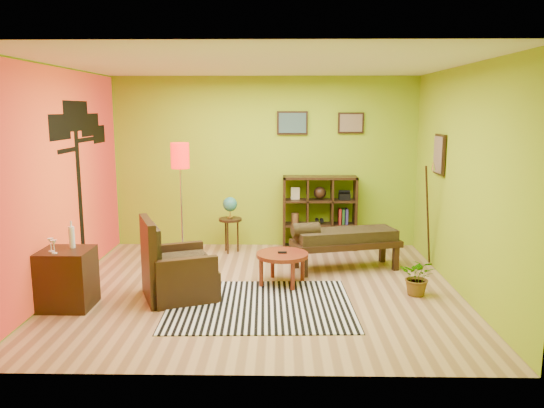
{
  "coord_description": "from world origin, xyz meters",
  "views": [
    {
      "loc": [
        0.27,
        -6.49,
        2.27
      ],
      "look_at": [
        0.15,
        0.31,
        1.05
      ],
      "focal_mm": 35.0,
      "sensor_mm": 36.0,
      "label": 1
    }
  ],
  "objects_px": {
    "floor_lamp": "(180,167)",
    "cube_shelf": "(320,213)",
    "coffee_table": "(282,257)",
    "globe_table": "(230,211)",
    "armchair": "(175,273)",
    "potted_plant": "(418,281)",
    "bench": "(343,238)",
    "side_cabinet": "(67,278)"
  },
  "relations": [
    {
      "from": "armchair",
      "to": "cube_shelf",
      "type": "xyz_separation_m",
      "value": [
        1.93,
        2.35,
        0.3
      ]
    },
    {
      "from": "side_cabinet",
      "to": "globe_table",
      "type": "height_order",
      "value": "side_cabinet"
    },
    {
      "from": "side_cabinet",
      "to": "globe_table",
      "type": "relative_size",
      "value": 1.11
    },
    {
      "from": "armchair",
      "to": "floor_lamp",
      "type": "height_order",
      "value": "floor_lamp"
    },
    {
      "from": "coffee_table",
      "to": "armchair",
      "type": "xyz_separation_m",
      "value": [
        -1.31,
        -0.52,
        -0.06
      ]
    },
    {
      "from": "cube_shelf",
      "to": "coffee_table",
      "type": "bearing_deg",
      "value": -108.87
    },
    {
      "from": "coffee_table",
      "to": "armchair",
      "type": "bearing_deg",
      "value": -158.29
    },
    {
      "from": "globe_table",
      "to": "bench",
      "type": "xyz_separation_m",
      "value": [
        1.7,
        -0.9,
        -0.23
      ]
    },
    {
      "from": "floor_lamp",
      "to": "bench",
      "type": "relative_size",
      "value": 1.11
    },
    {
      "from": "globe_table",
      "to": "cube_shelf",
      "type": "height_order",
      "value": "cube_shelf"
    },
    {
      "from": "armchair",
      "to": "floor_lamp",
      "type": "distance_m",
      "value": 1.81
    },
    {
      "from": "side_cabinet",
      "to": "potted_plant",
      "type": "bearing_deg",
      "value": 6.47
    },
    {
      "from": "coffee_table",
      "to": "globe_table",
      "type": "height_order",
      "value": "globe_table"
    },
    {
      "from": "coffee_table",
      "to": "cube_shelf",
      "type": "relative_size",
      "value": 0.57
    },
    {
      "from": "bench",
      "to": "cube_shelf",
      "type": "bearing_deg",
      "value": 101.67
    },
    {
      "from": "armchair",
      "to": "bench",
      "type": "bearing_deg",
      "value": 28.62
    },
    {
      "from": "coffee_table",
      "to": "cube_shelf",
      "type": "distance_m",
      "value": 1.95
    },
    {
      "from": "floor_lamp",
      "to": "bench",
      "type": "height_order",
      "value": "floor_lamp"
    },
    {
      "from": "side_cabinet",
      "to": "cube_shelf",
      "type": "relative_size",
      "value": 0.83
    },
    {
      "from": "cube_shelf",
      "to": "potted_plant",
      "type": "distance_m",
      "value": 2.5
    },
    {
      "from": "floor_lamp",
      "to": "globe_table",
      "type": "xyz_separation_m",
      "value": [
        0.64,
        0.71,
        -0.77
      ]
    },
    {
      "from": "coffee_table",
      "to": "globe_table",
      "type": "bearing_deg",
      "value": 117.88
    },
    {
      "from": "floor_lamp",
      "to": "potted_plant",
      "type": "height_order",
      "value": "floor_lamp"
    },
    {
      "from": "side_cabinet",
      "to": "bench",
      "type": "relative_size",
      "value": 0.62
    },
    {
      "from": "potted_plant",
      "to": "armchair",
      "type": "bearing_deg",
      "value": -177.77
    },
    {
      "from": "floor_lamp",
      "to": "cube_shelf",
      "type": "bearing_deg",
      "value": 24.75
    },
    {
      "from": "globe_table",
      "to": "cube_shelf",
      "type": "xyz_separation_m",
      "value": [
        1.46,
        0.26,
        -0.08
      ]
    },
    {
      "from": "floor_lamp",
      "to": "cube_shelf",
      "type": "distance_m",
      "value": 2.46
    },
    {
      "from": "armchair",
      "to": "side_cabinet",
      "type": "xyz_separation_m",
      "value": [
        -1.18,
        -0.36,
        0.05
      ]
    },
    {
      "from": "globe_table",
      "to": "bench",
      "type": "distance_m",
      "value": 1.94
    },
    {
      "from": "cube_shelf",
      "to": "potted_plant",
      "type": "height_order",
      "value": "cube_shelf"
    },
    {
      "from": "armchair",
      "to": "globe_table",
      "type": "relative_size",
      "value": 1.17
    },
    {
      "from": "floor_lamp",
      "to": "coffee_table",
      "type": "bearing_deg",
      "value": -30.45
    },
    {
      "from": "side_cabinet",
      "to": "floor_lamp",
      "type": "height_order",
      "value": "floor_lamp"
    },
    {
      "from": "cube_shelf",
      "to": "side_cabinet",
      "type": "bearing_deg",
      "value": -139.02
    },
    {
      "from": "floor_lamp",
      "to": "cube_shelf",
      "type": "xyz_separation_m",
      "value": [
        2.09,
        0.97,
        -0.85
      ]
    },
    {
      "from": "side_cabinet",
      "to": "floor_lamp",
      "type": "bearing_deg",
      "value": 59.59
    },
    {
      "from": "armchair",
      "to": "potted_plant",
      "type": "distance_m",
      "value": 2.99
    },
    {
      "from": "side_cabinet",
      "to": "globe_table",
      "type": "bearing_deg",
      "value": 55.86
    },
    {
      "from": "globe_table",
      "to": "coffee_table",
      "type": "bearing_deg",
      "value": -62.12
    },
    {
      "from": "coffee_table",
      "to": "armchair",
      "type": "height_order",
      "value": "armchair"
    },
    {
      "from": "globe_table",
      "to": "potted_plant",
      "type": "relative_size",
      "value": 1.89
    }
  ]
}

